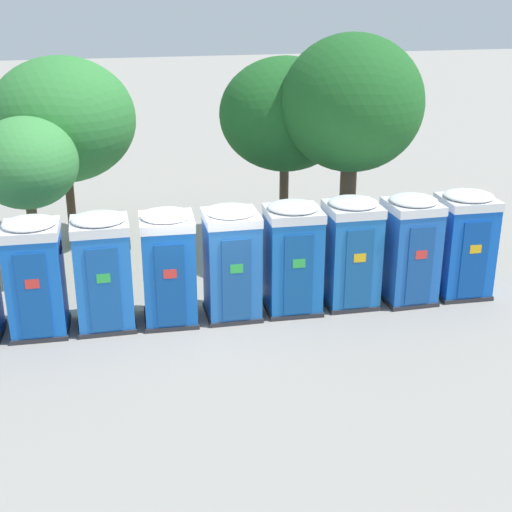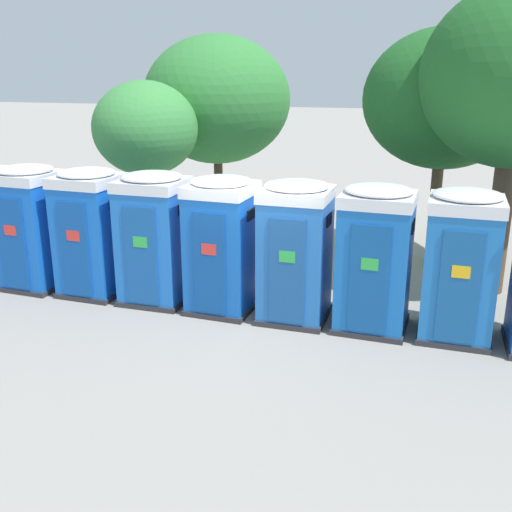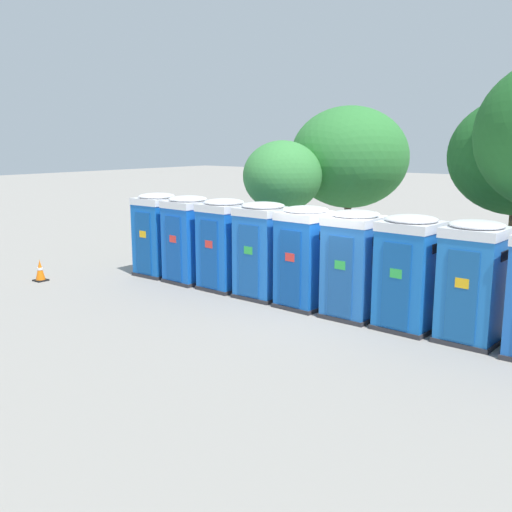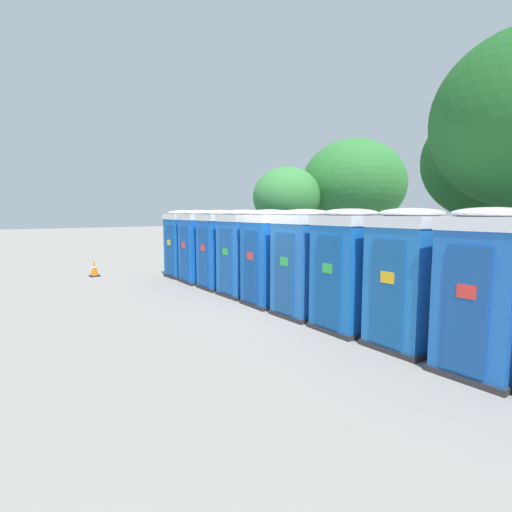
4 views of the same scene
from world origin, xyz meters
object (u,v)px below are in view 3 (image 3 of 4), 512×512
Objects in this scene: portapotty_4 at (305,257)px; street_tree_3 at (282,177)px; street_tree_0 at (349,157)px; traffic_cone at (40,271)px; portapotty_3 at (263,250)px; portapotty_0 at (158,234)px; portapotty_7 at (473,281)px; portapotty_2 at (224,244)px; portapotty_6 at (409,272)px; portapotty_5 at (354,264)px; portapotty_1 at (189,239)px.

street_tree_3 reaches higher than portapotty_4.
street_tree_0 is 8.19× the size of traffic_cone.
portapotty_3 is 1.00× the size of portapotty_4.
portapotty_7 is (9.73, -0.29, -0.00)m from portapotty_0.
portapotty_6 is (5.56, -0.21, -0.00)m from portapotty_2.
portapotty_3 is 1.00× the size of portapotty_5.
street_tree_3 is at bearing 49.70° from traffic_cone.
portapotty_3 is at bearing 177.67° from portapotty_6.
portapotty_0 and portapotty_4 have the same top height.
portapotty_1 and portapotty_2 have the same top height.
street_tree_3 is (-1.55, 3.01, 1.71)m from portapotty_3.
portapotty_1 is 4.54m from traffic_cone.
portapotty_1 is at bearing 178.81° from portapotty_3.
traffic_cone is (-7.71, -2.53, -0.97)m from portapotty_4.
traffic_cone is at bearing -168.35° from portapotty_7.
street_tree_3 is 7.86m from traffic_cone.
street_tree_0 is at bearing 57.44° from portapotty_0.
portapotty_0 is at bearing 177.88° from portapotty_5.
portapotty_0 is 1.00× the size of portapotty_1.
portapotty_5 is 5.62m from street_tree_3.
portapotty_3 is 3.97× the size of traffic_cone.
portapotty_2 is 4.17m from portapotty_5.
portapotty_1 is 3.97× the size of traffic_cone.
street_tree_3 is at bearing 133.39° from portapotty_4.
portapotty_1 is at bearing -110.88° from street_tree_0.
portapotty_4 is at bearing 18.15° from traffic_cone.
portapotty_3 is 6.91m from traffic_cone.
portapotty_1 is at bearing 177.95° from portapotty_4.
portapotty_7 is (4.17, -0.08, -0.00)m from portapotty_4.
street_tree_0 is (-2.05, 5.71, 2.26)m from portapotty_4.
portapotty_0 is 1.00× the size of portapotty_2.
portapotty_0 is 9.74m from portapotty_7.
street_tree_3 reaches higher than portapotty_0.
portapotty_4 is 2.78m from portapotty_6.
portapotty_0 and portapotty_1 have the same top height.
portapotty_2 and portapotty_7 have the same top height.
portapotty_1 is 8.35m from portapotty_7.
portapotty_6 is at bearing -29.11° from street_tree_3.
portapotty_4 is 4.17m from portapotty_7.
portapotty_5 is (5.56, -0.20, -0.00)m from portapotty_1.
portapotty_3 is at bearing -1.85° from portapotty_2.
traffic_cone is (-4.93, -2.66, -0.97)m from portapotty_2.
portapotty_0 is at bearing 178.36° from portapotty_3.
portapotty_2 is 5.57m from portapotty_6.
street_tree_3 reaches higher than portapotty_6.
portapotty_2 is at bearing 28.38° from traffic_cone.
portapotty_3 is 1.00× the size of portapotty_7.
portapotty_3 is 2.78m from portapotty_5.
portapotty_4 is at bearing -2.81° from portapotty_2.
portapotty_7 is 8.79m from street_tree_0.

